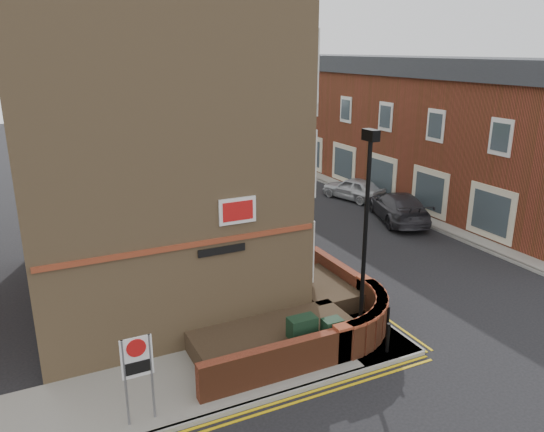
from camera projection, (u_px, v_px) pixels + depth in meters
The scene contains 27 objects.
ground at pixel (335, 381), 14.09m from camera, with size 120.00×120.00×0.00m, color black.
pavement_corner at pixel (191, 383), 13.91m from camera, with size 13.00×3.00×0.12m, color gray.
pavement_main at pixel (208, 211), 28.63m from camera, with size 2.00×32.00×0.12m, color gray.
pavement_far at pixel (405, 200), 30.63m from camera, with size 4.00×40.00×0.12m, color gray.
kerb_side at pixel (210, 417), 12.62m from camera, with size 13.00×0.15×0.12m, color gray.
kerb_main_near at pixel (225, 209), 29.05m from camera, with size 0.15×32.00×0.12m, color gray.
kerb_main_far at pixel (377, 204), 29.80m from camera, with size 0.15×40.00×0.12m, color gray.
yellow_lines_side at pixel (214, 425), 12.42m from camera, with size 13.00×0.28×0.01m, color gold.
yellow_lines_main at pixel (229, 209), 29.17m from camera, with size 0.28×32.00×0.01m, color gold.
corner_building at pixel (143, 117), 17.90m from camera, with size 8.95×10.40×13.60m.
garden_wall at pixel (291, 337), 16.24m from camera, with size 6.80×6.00×1.20m, color brown, non-canonical shape.
lamppost at pixel (365, 240), 14.78m from camera, with size 0.25×0.50×6.30m.
utility_cabinet_large at pixel (302, 337), 14.86m from camera, with size 0.80×0.45×1.20m, color black.
utility_cabinet_small at pixel (332, 337), 14.95m from camera, with size 0.55×0.40×1.10m, color black.
bollard_near at pixel (388, 338), 15.09m from camera, with size 0.11×0.11×0.90m, color black.
bollard_far at pixel (387, 321), 16.03m from camera, with size 0.11×0.11×0.90m, color black.
zone_sign at pixel (137, 364), 11.95m from camera, with size 0.72×0.07×2.20m.
far_terrace at pixel (388, 121), 33.48m from camera, with size 5.40×30.40×8.00m.
far_terrace_cream at pixel (253, 96), 51.50m from camera, with size 5.40×12.40×8.00m.
tree_near at pixel (217, 130), 25.56m from camera, with size 3.64×3.65×6.70m.
tree_mid at pixel (172, 104), 32.27m from camera, with size 4.03×4.03×7.42m.
tree_far at pixel (142, 98), 39.22m from camera, with size 3.81×3.81×7.00m.
traffic_light_assembly at pixel (168, 136), 35.70m from camera, with size 0.20×0.16×4.20m.
silver_car_near at pixel (261, 198), 28.64m from camera, with size 1.57×4.51×1.49m, color #979B9E.
red_car_main at pixel (232, 188), 31.03m from camera, with size 2.19×4.76×1.32m, color maroon.
grey_car_far at pixel (398, 207), 27.02m from camera, with size 2.06×5.08×1.47m, color #2F2E33.
silver_car_far at pixel (354, 188), 30.82m from camera, with size 1.56×3.89×1.32m, color #B6B8BE.
Camera 1 is at (-6.78, -10.17, 8.44)m, focal length 35.00 mm.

